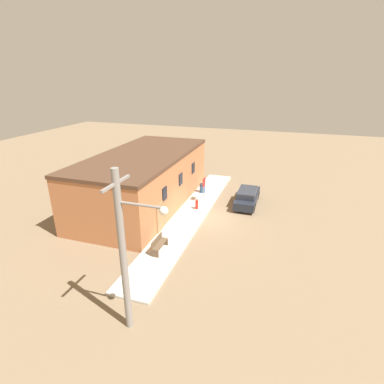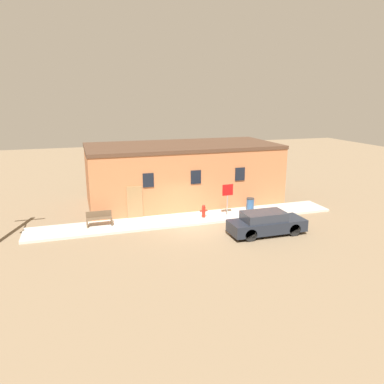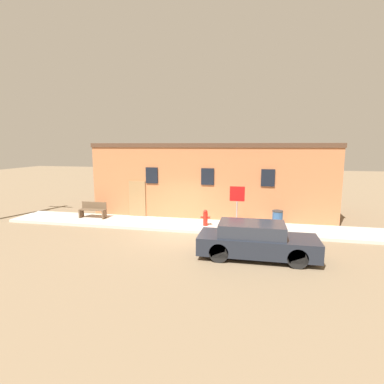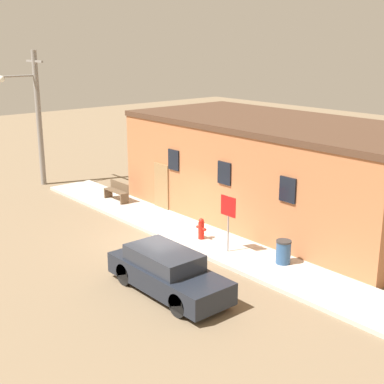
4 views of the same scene
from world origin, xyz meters
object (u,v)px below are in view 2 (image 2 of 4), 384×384
object	(u,v)px
bench	(99,219)
trash_bin	(250,204)
fire_hydrant	(204,211)
parked_car	(266,223)
stop_sign	(228,194)

from	to	relation	value
bench	trash_bin	distance (m)	10.12
fire_hydrant	parked_car	size ratio (longest dim) A/B	0.19
bench	stop_sign	bearing A→B (deg)	-3.45
bench	parked_car	bearing A→B (deg)	-23.82
stop_sign	parked_car	world-z (taller)	stop_sign
fire_hydrant	trash_bin	xyz separation A→B (m)	(3.60, 0.59, 0.00)
trash_bin	stop_sign	bearing A→B (deg)	-160.54
fire_hydrant	parked_car	bearing A→B (deg)	-55.21
parked_car	bench	bearing A→B (deg)	156.18
stop_sign	trash_bin	size ratio (longest dim) A/B	2.53
stop_sign	parked_car	xyz separation A→B (m)	(0.93, -3.50, -0.96)
bench	fire_hydrant	bearing A→B (deg)	-3.23
stop_sign	trash_bin	world-z (taller)	stop_sign
trash_bin	fire_hydrant	bearing A→B (deg)	-170.71
stop_sign	fire_hydrant	bearing A→B (deg)	175.64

